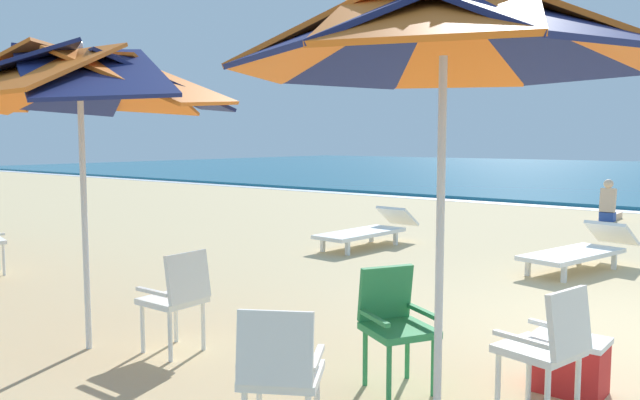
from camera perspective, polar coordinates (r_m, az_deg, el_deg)
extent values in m
cylinder|color=silver|center=(3.87, 10.80, -4.21)|extent=(0.05, 0.05, 2.27)
cube|color=orange|center=(3.87, 20.58, 14.78)|extent=(1.43, 1.35, 0.51)
cube|color=navy|center=(4.29, 17.61, 13.92)|extent=(1.35, 1.44, 0.51)
cube|color=orange|center=(4.48, 11.80, 13.69)|extent=(1.35, 1.43, 0.51)
cube|color=navy|center=(4.35, 5.74, 14.02)|extent=(1.44, 1.35, 0.51)
cube|color=orange|center=(3.97, 1.96, 14.87)|extent=(1.43, 1.35, 0.51)
cube|color=navy|center=(3.51, 3.17, 16.10)|extent=(1.35, 1.44, 0.51)
cube|color=orange|center=(3.27, 10.25, 16.82)|extent=(1.35, 1.43, 0.51)
cube|color=navy|center=(3.43, 18.10, 16.09)|extent=(1.44, 1.35, 0.51)
cube|color=white|center=(4.37, 19.18, -12.68)|extent=(0.53, 0.53, 0.05)
cube|color=white|center=(4.21, 21.63, -10.27)|extent=(0.19, 0.43, 0.40)
cube|color=white|center=(4.17, 17.74, -11.91)|extent=(0.39, 0.13, 0.03)
cube|color=white|center=(4.50, 20.60, -10.72)|extent=(0.39, 0.13, 0.03)
cylinder|color=white|center=(4.40, 15.80, -15.67)|extent=(0.04, 0.04, 0.41)
cylinder|color=white|center=(4.67, 18.38, -14.46)|extent=(0.04, 0.04, 0.41)
cylinder|color=white|center=(4.50, 22.28, -15.35)|extent=(0.04, 0.04, 0.41)
cube|color=#2D8C4C|center=(4.57, 7.16, -11.60)|extent=(0.60, 0.60, 0.05)
cube|color=#2D8C4C|center=(4.67, 5.95, -8.33)|extent=(0.29, 0.41, 0.40)
cube|color=#2D8C4C|center=(4.64, 9.35, -9.96)|extent=(0.37, 0.23, 0.03)
cube|color=#2D8C4C|center=(4.44, 4.91, -10.59)|extent=(0.37, 0.23, 0.03)
cylinder|color=#2D8C4C|center=(4.59, 10.23, -14.63)|extent=(0.04, 0.04, 0.41)
cylinder|color=#2D8C4C|center=(4.42, 6.26, -15.39)|extent=(0.04, 0.04, 0.41)
cylinder|color=#2D8C4C|center=(4.87, 7.90, -13.40)|extent=(0.04, 0.04, 0.41)
cylinder|color=#2D8C4C|center=(4.71, 4.11, -14.03)|extent=(0.04, 0.04, 0.41)
cube|color=white|center=(3.74, -3.44, -15.52)|extent=(0.60, 0.60, 0.05)
cube|color=white|center=(3.48, -4.10, -13.22)|extent=(0.41, 0.30, 0.40)
cube|color=white|center=(3.74, -6.55, -13.73)|extent=(0.24, 0.36, 0.03)
cube|color=white|center=(3.67, -0.29, -14.09)|extent=(0.24, 0.36, 0.03)
cylinder|color=white|center=(4.02, -5.51, -17.56)|extent=(0.04, 0.04, 0.41)
cylinder|color=silver|center=(5.64, -20.52, -2.08)|extent=(0.05, 0.05, 2.14)
cube|color=orange|center=(5.28, -15.48, 10.69)|extent=(1.42, 1.36, 0.53)
cube|color=navy|center=(5.74, -14.77, 10.27)|extent=(1.34, 1.47, 0.53)
cube|color=orange|center=(6.12, -17.46, 9.89)|extent=(1.36, 1.42, 0.53)
cube|color=navy|center=(6.22, -21.78, 9.68)|extent=(1.47, 1.34, 0.53)
cube|color=orange|center=(6.00, -25.71, 9.70)|extent=(1.42, 1.36, 0.53)
cube|color=orange|center=(5.14, -25.08, 10.52)|extent=(1.36, 1.42, 0.53)
cube|color=navy|center=(5.01, -19.88, 10.85)|extent=(1.47, 1.34, 0.53)
sphere|color=silver|center=(5.65, -21.03, 12.98)|extent=(0.08, 0.08, 0.08)
cube|color=white|center=(5.48, -13.20, -8.81)|extent=(0.45, 0.45, 0.05)
cube|color=white|center=(5.27, -11.86, -6.82)|extent=(0.10, 0.42, 0.40)
cube|color=white|center=(5.33, -14.90, -8.03)|extent=(0.40, 0.05, 0.03)
cube|color=white|center=(5.57, -11.63, -7.36)|extent=(0.40, 0.05, 0.03)
cylinder|color=white|center=(5.57, -15.75, -11.12)|extent=(0.04, 0.04, 0.41)
cylinder|color=white|center=(5.77, -12.92, -10.44)|extent=(0.04, 0.04, 0.41)
cylinder|color=white|center=(5.30, -13.41, -11.91)|extent=(0.04, 0.04, 0.41)
cylinder|color=white|center=(5.52, -10.53, -11.15)|extent=(0.04, 0.04, 0.41)
cylinder|color=white|center=(9.27, -26.71, -4.86)|extent=(0.04, 0.04, 0.41)
cube|color=white|center=(9.11, 21.87, -4.56)|extent=(1.01, 1.80, 0.06)
cube|color=white|center=(10.01, 24.89, -2.72)|extent=(0.70, 0.60, 0.36)
cube|color=white|center=(8.47, 21.21, -6.25)|extent=(0.06, 0.06, 0.22)
cube|color=white|center=(8.73, 18.29, -5.81)|extent=(0.06, 0.06, 0.22)
cube|color=white|center=(9.57, 25.06, -5.07)|extent=(0.06, 0.06, 0.22)
cube|color=white|center=(9.81, 22.38, -4.72)|extent=(0.06, 0.06, 0.22)
cube|color=white|center=(10.35, 3.67, -3.01)|extent=(0.75, 1.74, 0.06)
cube|color=white|center=(11.16, 7.03, -1.44)|extent=(0.64, 0.52, 0.36)
cube|color=white|center=(9.72, 2.51, -4.39)|extent=(0.06, 0.06, 0.22)
cube|color=white|center=(10.05, 0.25, -4.06)|extent=(0.06, 0.06, 0.22)
cube|color=white|center=(10.72, 6.85, -3.50)|extent=(0.06, 0.06, 0.22)
cube|color=white|center=(11.02, 4.67, -3.23)|extent=(0.06, 0.06, 0.22)
cube|color=red|center=(4.92, 21.59, -13.88)|extent=(0.48, 0.32, 0.36)
cube|color=white|center=(4.86, 21.67, -11.65)|extent=(0.50, 0.34, 0.04)
cube|color=#2D4CA5|center=(15.12, 24.57, -1.37)|extent=(0.30, 0.24, 0.20)
cube|color=beige|center=(15.07, 24.61, -0.02)|extent=(0.30, 0.25, 0.54)
sphere|color=beige|center=(15.03, 24.65, 1.34)|extent=(0.20, 0.20, 0.20)
cube|color=beige|center=(15.51, 24.92, -1.34)|extent=(0.26, 0.76, 0.14)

